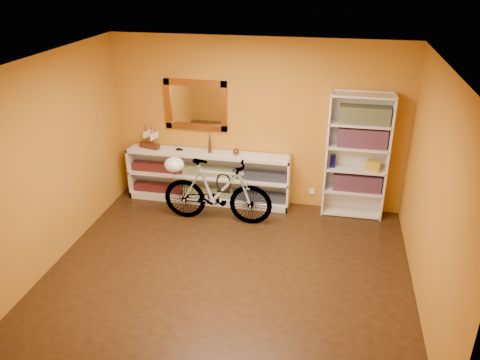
% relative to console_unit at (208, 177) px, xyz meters
% --- Properties ---
extents(floor, '(4.50, 4.00, 0.01)m').
position_rel_console_unit_xyz_m(floor, '(0.74, -1.81, -0.43)').
color(floor, black).
rests_on(floor, ground).
extents(ceiling, '(4.50, 4.00, 0.01)m').
position_rel_console_unit_xyz_m(ceiling, '(0.74, -1.81, 2.18)').
color(ceiling, silver).
rests_on(ceiling, ground).
extents(back_wall, '(4.50, 0.01, 2.60)m').
position_rel_console_unit_xyz_m(back_wall, '(0.74, 0.19, 0.88)').
color(back_wall, '#B4721B').
rests_on(back_wall, ground).
extents(left_wall, '(0.01, 4.00, 2.60)m').
position_rel_console_unit_xyz_m(left_wall, '(-1.51, -1.81, 0.88)').
color(left_wall, '#B4721B').
rests_on(left_wall, ground).
extents(right_wall, '(0.01, 4.00, 2.60)m').
position_rel_console_unit_xyz_m(right_wall, '(3.00, -1.81, 0.88)').
color(right_wall, '#B4721B').
rests_on(right_wall, ground).
extents(gilt_mirror, '(0.98, 0.06, 0.78)m').
position_rel_console_unit_xyz_m(gilt_mirror, '(-0.21, 0.15, 1.12)').
color(gilt_mirror, '#96551B').
rests_on(gilt_mirror, back_wall).
extents(wall_socket, '(0.09, 0.02, 0.09)m').
position_rel_console_unit_xyz_m(wall_socket, '(1.64, 0.17, -0.17)').
color(wall_socket, silver).
rests_on(wall_socket, back_wall).
extents(console_unit, '(2.60, 0.35, 0.85)m').
position_rel_console_unit_xyz_m(console_unit, '(0.00, 0.00, 0.00)').
color(console_unit, silver).
rests_on(console_unit, floor).
extents(cd_row_lower, '(2.50, 0.13, 0.14)m').
position_rel_console_unit_xyz_m(cd_row_lower, '(0.00, -0.02, -0.26)').
color(cd_row_lower, black).
rests_on(cd_row_lower, console_unit).
extents(cd_row_upper, '(2.50, 0.13, 0.14)m').
position_rel_console_unit_xyz_m(cd_row_upper, '(0.00, -0.02, 0.11)').
color(cd_row_upper, navy).
rests_on(cd_row_upper, console_unit).
extents(model_ship, '(0.35, 0.21, 0.39)m').
position_rel_console_unit_xyz_m(model_ship, '(-0.95, 0.00, 0.62)').
color(model_ship, '#3C1C11').
rests_on(model_ship, console_unit).
extents(toy_car, '(0.00, 0.00, 0.00)m').
position_rel_console_unit_xyz_m(toy_car, '(-0.46, 0.00, 0.43)').
color(toy_car, black).
rests_on(toy_car, console_unit).
extents(bronze_ornament, '(0.06, 0.06, 0.38)m').
position_rel_console_unit_xyz_m(bronze_ornament, '(0.04, 0.00, 0.61)').
color(bronze_ornament, '#51351B').
rests_on(bronze_ornament, console_unit).
extents(decorative_orb, '(0.10, 0.10, 0.10)m').
position_rel_console_unit_xyz_m(decorative_orb, '(0.46, 0.00, 0.47)').
color(decorative_orb, '#51351B').
rests_on(decorative_orb, console_unit).
extents(bookcase, '(0.90, 0.30, 1.90)m').
position_rel_console_unit_xyz_m(bookcase, '(2.26, 0.03, 0.52)').
color(bookcase, silver).
rests_on(bookcase, floor).
extents(book_row_a, '(0.70, 0.22, 0.26)m').
position_rel_console_unit_xyz_m(book_row_a, '(2.31, 0.03, 0.12)').
color(book_row_a, maroon).
rests_on(book_row_a, bookcase).
extents(book_row_b, '(0.70, 0.22, 0.28)m').
position_rel_console_unit_xyz_m(book_row_b, '(2.31, 0.03, 0.83)').
color(book_row_b, maroon).
rests_on(book_row_b, bookcase).
extents(book_row_c, '(0.70, 0.22, 0.25)m').
position_rel_console_unit_xyz_m(book_row_c, '(2.31, 0.03, 1.16)').
color(book_row_c, '#1B5660').
rests_on(book_row_c, bookcase).
extents(travel_mug, '(0.09, 0.09, 0.19)m').
position_rel_console_unit_xyz_m(travel_mug, '(1.92, 0.01, 0.44)').
color(travel_mug, navy).
rests_on(travel_mug, bookcase).
extents(red_tin, '(0.16, 0.16, 0.19)m').
position_rel_console_unit_xyz_m(red_tin, '(2.06, 0.06, 1.13)').
color(red_tin, maroon).
rests_on(red_tin, bookcase).
extents(yellow_bag, '(0.22, 0.17, 0.15)m').
position_rel_console_unit_xyz_m(yellow_bag, '(2.51, -0.01, 0.41)').
color(yellow_bag, gold).
rests_on(yellow_bag, bookcase).
extents(bicycle, '(0.44, 1.67, 0.98)m').
position_rel_console_unit_xyz_m(bicycle, '(0.30, -0.60, 0.07)').
color(bicycle, silver).
rests_on(bicycle, floor).
extents(helmet, '(0.29, 0.28, 0.22)m').
position_rel_console_unit_xyz_m(helmet, '(-0.34, -0.60, 0.44)').
color(helmet, white).
rests_on(helmet, bicycle).
extents(u_lock, '(0.23, 0.02, 0.23)m').
position_rel_console_unit_xyz_m(u_lock, '(0.40, -0.60, 0.21)').
color(u_lock, black).
rests_on(u_lock, bicycle).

